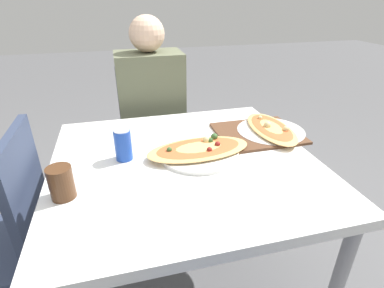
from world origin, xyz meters
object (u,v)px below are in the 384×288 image
person_seated (152,106)px  pizza_main (199,150)px  chair_side_left (6,235)px  drink_glass (61,183)px  soda_can (123,145)px  pizza_second (271,129)px  dining_table (185,176)px  chair_far_seated (151,130)px

person_seated → pizza_main: person_seated is taller
chair_side_left → drink_glass: size_ratio=8.51×
soda_can → pizza_second: soda_can is taller
dining_table → chair_side_left: chair_side_left is taller
dining_table → pizza_main: 0.12m
dining_table → soda_can: soda_can is taller
dining_table → chair_side_left: bearing=-179.8°
chair_side_left → drink_glass: chair_side_left is taller
pizza_main → soda_can: bearing=173.0°
chair_far_seated → soda_can: bearing=75.8°
soda_can → drink_glass: (-0.20, -0.20, -0.01)m
chair_side_left → chair_far_seated: bearing=-38.8°
drink_glass → pizza_second: size_ratio=0.28×
person_seated → soda_can: bearing=73.3°
soda_can → chair_far_seated: bearing=75.8°
dining_table → drink_glass: size_ratio=9.39×
pizza_main → pizza_second: (0.38, 0.11, -0.00)m
pizza_second → pizza_main: bearing=-163.5°
dining_table → person_seated: size_ratio=0.83×
dining_table → chair_side_left: (-0.70, -0.00, -0.15)m
chair_far_seated → chair_side_left: same height
chair_side_left → soda_can: bearing=-82.0°
person_seated → drink_glass: person_seated is taller
chair_side_left → soda_can: (0.47, 0.07, 0.29)m
person_seated → chair_far_seated: bearing=-90.0°
pizza_second → chair_far_seated: bearing=125.5°
pizza_main → soda_can: soda_can is taller
chair_side_left → person_seated: (0.66, 0.70, 0.20)m
chair_side_left → pizza_main: size_ratio=2.12×
person_seated → pizza_second: size_ratio=3.19×
person_seated → pizza_main: size_ratio=2.83×
person_seated → drink_glass: 0.93m
dining_table → pizza_second: 0.48m
dining_table → pizza_main: (0.07, 0.03, 0.10)m
chair_side_left → pizza_second: bearing=-82.9°
person_seated → chair_side_left: bearing=46.8°
pizza_main → drink_glass: 0.53m
pizza_second → person_seated: bearing=130.7°
person_seated → drink_glass: bearing=64.9°
pizza_main → soda_can: 0.30m
dining_table → chair_far_seated: size_ratio=1.10×
dining_table → person_seated: person_seated is taller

